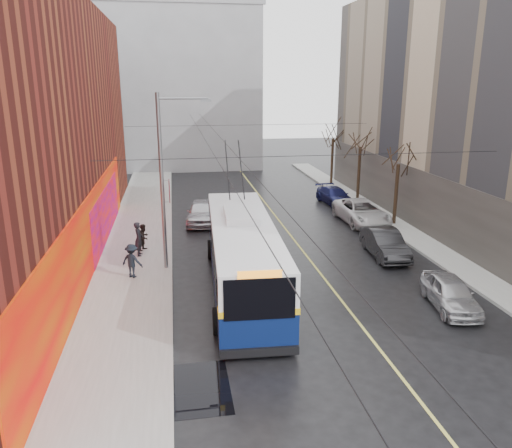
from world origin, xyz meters
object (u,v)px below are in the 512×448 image
Objects in this scene: tree_mid at (361,137)px; parked_car_d at (335,196)px; pedestrian_c at (132,261)px; parked_car_c at (362,212)px; pedestrian_a at (139,239)px; tree_near at (399,153)px; tree_far at (333,130)px; parked_car_a at (450,293)px; trolleybus at (243,254)px; streetlight_pole at (165,178)px; following_car at (202,212)px; parked_car_b at (385,243)px; pedestrian_b at (144,237)px.

parked_car_d is (-2.08, -0.46, -4.59)m from tree_mid.
tree_mid reaches higher than pedestrian_c.
pedestrian_a reaches higher than parked_car_c.
pedestrian_a is 1.12× the size of pedestrian_c.
tree_mid is (0.00, 7.00, 0.28)m from tree_near.
tree_far is 27.35m from pedestrian_c.
tree_near reaches higher than parked_car_d.
tree_mid reaches higher than parked_car_a.
streetlight_pole is at bearing 141.64° from trolleybus.
streetlight_pole is 5.54m from trolleybus.
tree_mid reaches higher than following_car.
trolleybus is (-11.68, -23.02, -3.40)m from tree_far.
tree_near is 18.77m from pedestrian_c.
trolleybus is 2.92× the size of parked_car_d.
tree_mid is at bearing 70.51° from parked_car_c.
parked_car_b is 13.78m from pedestrian_c.
parked_car_d is at bearing 95.50° from parked_car_a.
tree_far reaches higher than parked_car_d.
parked_car_c is at bearing -124.31° from pedestrian_c.
parked_car_b is (-3.20, -19.81, -4.39)m from tree_far.
trolleybus is 7.85× the size of pedestrian_c.
tree_mid reaches higher than trolleybus.
parked_car_c is 16.92m from pedestrian_c.
pedestrian_c is at bearing -157.28° from tree_near.
streetlight_pole is at bearing -158.38° from tree_near.
pedestrian_a is (-16.78, -3.83, -3.87)m from tree_near.
parked_car_a is 2.13× the size of pedestrian_a.
parked_car_c reaches higher than parked_car_a.
tree_near is 1.58× the size of parked_car_a.
trolleybus is 7.01× the size of pedestrian_a.
following_car is at bearing 75.73° from streetlight_pole.
tree_far is at bearing 84.69° from parked_car_b.
streetlight_pole is 15.38m from parked_car_c.
parked_car_b is at bearing -96.16° from pedestrian_a.
pedestrian_c reaches higher than pedestrian_b.
tree_mid is 20.34m from parked_car_a.
streetlight_pole reaches higher than parked_car_a.
trolleybus is at bearing -133.41° from pedestrian_a.
pedestrian_a reaches higher than parked_car_b.
pedestrian_b is at bearing -134.34° from tree_far.
streetlight_pole is 4.37m from pedestrian_c.
trolleybus reaches higher than parked_car_d.
following_car is 2.75× the size of pedestrian_c.
tree_far reaches higher than parked_car_c.
tree_mid reaches higher than parked_car_c.
pedestrian_b is (-16.55, -16.93, -4.23)m from tree_far.
pedestrian_c is (-0.14, -3.25, -0.10)m from pedestrian_a.
pedestrian_b is at bearing -153.22° from parked_car_d.
tree_near is 1.41× the size of parked_car_b.
tree_near is 15.11m from trolleybus.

